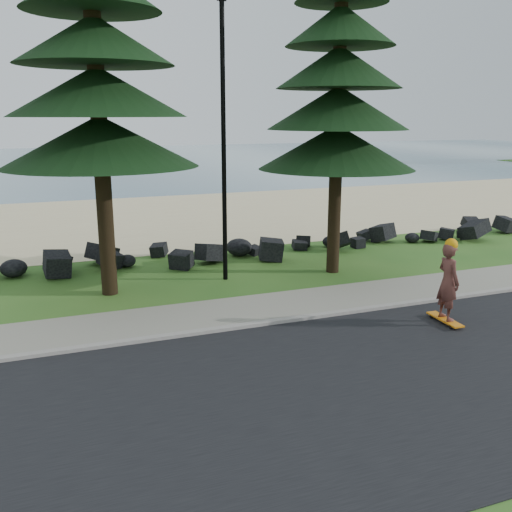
# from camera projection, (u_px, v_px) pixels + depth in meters

# --- Properties ---
(ground) EXTENTS (160.00, 160.00, 0.00)m
(ground) POSITION_uv_depth(u_px,v_px,m) (264.00, 312.00, 14.65)
(ground) COLOR #27581B
(ground) RESTS_ON ground
(road) EXTENTS (160.00, 7.00, 0.02)m
(road) POSITION_uv_depth(u_px,v_px,m) (354.00, 388.00, 10.57)
(road) COLOR black
(road) RESTS_ON ground
(kerb) EXTENTS (160.00, 0.20, 0.10)m
(kerb) POSITION_uv_depth(u_px,v_px,m) (278.00, 322.00, 13.82)
(kerb) COLOR gray
(kerb) RESTS_ON ground
(sidewalk) EXTENTS (160.00, 2.00, 0.08)m
(sidewalk) POSITION_uv_depth(u_px,v_px,m) (261.00, 308.00, 14.82)
(sidewalk) COLOR gray
(sidewalk) RESTS_ON ground
(beach_sand) EXTENTS (160.00, 15.00, 0.01)m
(beach_sand) POSITION_uv_depth(u_px,v_px,m) (154.00, 218.00, 27.79)
(beach_sand) COLOR beige
(beach_sand) RESTS_ON ground
(ocean) EXTENTS (160.00, 58.00, 0.01)m
(ocean) POSITION_uv_depth(u_px,v_px,m) (87.00, 162.00, 60.86)
(ocean) COLOR #3F6679
(ocean) RESTS_ON ground
(seawall_boulders) EXTENTS (60.00, 2.40, 1.10)m
(seawall_boulders) POSITION_uv_depth(u_px,v_px,m) (204.00, 261.00, 19.73)
(seawall_boulders) COLOR black
(seawall_boulders) RESTS_ON ground
(pine_right) EXTENTS (4.80, 4.80, 12.72)m
(pine_right) POSITION_uv_depth(u_px,v_px,m) (341.00, 4.00, 16.46)
(pine_right) COLOR black
(pine_right) RESTS_ON ground
(lamp_post) EXTENTS (0.25, 0.14, 8.14)m
(lamp_post) POSITION_uv_depth(u_px,v_px,m) (224.00, 143.00, 16.55)
(lamp_post) COLOR black
(lamp_post) RESTS_ON ground
(skateboarder) EXTENTS (0.48, 1.14, 2.10)m
(skateboarder) POSITION_uv_depth(u_px,v_px,m) (448.00, 282.00, 13.57)
(skateboarder) COLOR orange
(skateboarder) RESTS_ON ground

